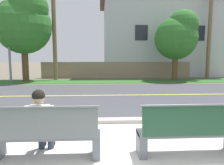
# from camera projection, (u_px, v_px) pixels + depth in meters

# --- Properties ---
(ground_plane) EXTENTS (140.00, 140.00, 0.00)m
(ground_plane) POSITION_uv_depth(u_px,v_px,m) (107.00, 90.00, 11.37)
(ground_plane) COLOR #665B4C
(sidewalk_pavement) EXTENTS (44.00, 3.60, 0.01)m
(sidewalk_pavement) POSITION_uv_depth(u_px,v_px,m) (119.00, 155.00, 3.84)
(sidewalk_pavement) COLOR beige
(sidewalk_pavement) RESTS_ON ground_plane
(curb_edge) EXTENTS (44.00, 0.30, 0.11)m
(curb_edge) POSITION_uv_depth(u_px,v_px,m) (113.00, 121.00, 5.77)
(curb_edge) COLOR #ADA89E
(curb_edge) RESTS_ON ground_plane
(street_asphalt) EXTENTS (52.00, 8.00, 0.01)m
(street_asphalt) POSITION_uv_depth(u_px,v_px,m) (107.00, 95.00, 9.89)
(street_asphalt) COLOR #424247
(street_asphalt) RESTS_ON ground_plane
(road_centre_line) EXTENTS (48.00, 0.14, 0.01)m
(road_centre_line) POSITION_uv_depth(u_px,v_px,m) (107.00, 95.00, 9.89)
(road_centre_line) COLOR #E0CC4C
(road_centre_line) RESTS_ON ground_plane
(far_verge_grass) EXTENTS (48.00, 2.80, 0.02)m
(far_verge_grass) POSITION_uv_depth(u_px,v_px,m) (105.00, 81.00, 15.64)
(far_verge_grass) COLOR #2D6026
(far_verge_grass) RESTS_ON ground_plane
(bench_left) EXTENTS (1.89, 0.48, 1.01)m
(bench_left) POSITION_uv_depth(u_px,v_px,m) (46.00, 135.00, 3.63)
(bench_left) COLOR slate
(bench_left) RESTS_ON ground_plane
(bench_right) EXTENTS (1.89, 0.48, 1.01)m
(bench_right) POSITION_uv_depth(u_px,v_px,m) (190.00, 132.00, 3.77)
(bench_right) COLOR slate
(bench_right) RESTS_ON ground_plane
(seated_person_white) EXTENTS (0.52, 0.68, 1.25)m
(seated_person_white) POSITION_uv_depth(u_px,v_px,m) (41.00, 120.00, 3.77)
(seated_person_white) COLOR #333D56
(seated_person_white) RESTS_ON ground_plane
(streetlamp) EXTENTS (0.24, 2.10, 7.99)m
(streetlamp) POSITION_uv_depth(u_px,v_px,m) (8.00, 18.00, 14.50)
(streetlamp) COLOR gray
(streetlamp) RESTS_ON ground_plane
(shade_tree_far_left) EXTENTS (4.09, 4.09, 6.76)m
(shade_tree_far_left) POSITION_uv_depth(u_px,v_px,m) (25.00, 22.00, 15.24)
(shade_tree_far_left) COLOR brown
(shade_tree_far_left) RESTS_ON ground_plane
(shade_tree_left) EXTENTS (3.25, 3.25, 5.37)m
(shade_tree_left) POSITION_uv_depth(u_px,v_px,m) (178.00, 35.00, 15.89)
(shade_tree_left) COLOR brown
(shade_tree_left) RESTS_ON ground_plane
(garden_wall) EXTENTS (13.00, 0.36, 1.40)m
(garden_wall) POSITION_uv_depth(u_px,v_px,m) (117.00, 70.00, 18.27)
(garden_wall) COLOR gray
(garden_wall) RESTS_ON ground_plane
(house_across_street) EXTENTS (12.20, 6.91, 7.71)m
(house_across_street) POSITION_uv_depth(u_px,v_px,m) (160.00, 37.00, 21.31)
(house_across_street) COLOR #B7BCC1
(house_across_street) RESTS_ON ground_plane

